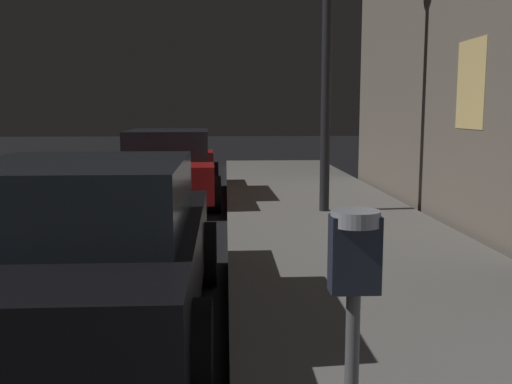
% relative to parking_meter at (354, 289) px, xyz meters
% --- Properties ---
extents(parking_meter, '(0.19, 0.19, 1.29)m').
position_rel_parking_meter_xyz_m(parking_meter, '(0.00, 0.00, 0.00)').
color(parking_meter, '#59595B').
rests_on(parking_meter, sidewalk).
extents(car_black, '(2.09, 4.04, 1.43)m').
position_rel_parking_meter_xyz_m(car_black, '(-1.63, 2.50, -0.42)').
color(car_black, black).
rests_on(car_black, ground).
extents(car_red, '(2.10, 4.55, 1.43)m').
position_rel_parking_meter_xyz_m(car_red, '(-1.63, 9.50, -0.42)').
color(car_red, maroon).
rests_on(car_red, ground).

